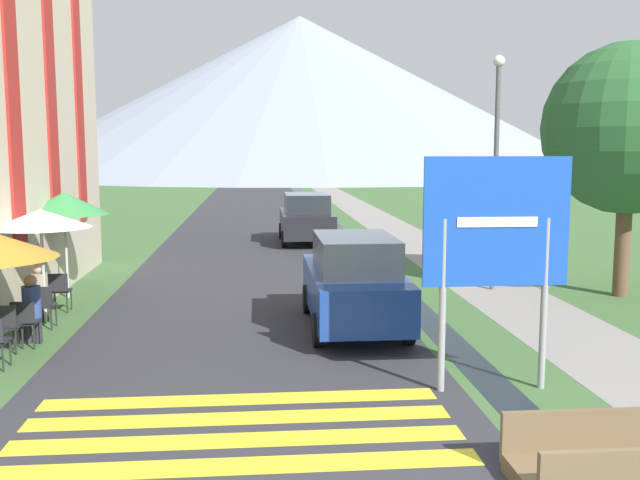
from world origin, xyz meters
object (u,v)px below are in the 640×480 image
Objects in this scene: streetlamp at (496,154)px; person_seated_far at (40,289)px; cafe_chair_middle at (43,303)px; parked_car_near at (354,282)px; cafe_umbrella_middle_white at (41,219)px; parked_car_far at (306,218)px; cafe_chair_near_left at (6,324)px; cafe_chair_far_left at (59,289)px; cafe_umbrella_rear_green at (64,204)px; tree_by_path at (629,129)px; cafe_chair_near_right at (25,320)px; road_sign at (496,239)px; footbridge at (599,468)px; person_seated_near at (32,305)px.

person_seated_far is at bearing -166.66° from streetlamp.
parked_car_near is at bearing -14.77° from cafe_chair_middle.
cafe_umbrella_middle_white is at bearing -40.44° from person_seated_far.
parked_car_far is 4.85× the size of cafe_chair_near_left.
cafe_umbrella_middle_white is at bearing 91.88° from cafe_chair_middle.
cafe_umbrella_rear_green is (-0.23, 1.54, 1.69)m from cafe_chair_far_left.
streetlamp is (3.97, -9.11, 2.41)m from parked_car_far.
tree_by_path reaches higher than parked_car_far.
cafe_chair_near_right is at bearing -80.90° from person_seated_far.
road_sign reaches higher than footbridge.
cafe_umbrella_middle_white reaches higher than cafe_chair_near_right.
footbridge is 11.08m from person_seated_far.
person_seated_near is (0.40, -3.97, -1.51)m from cafe_umbrella_rear_green.
cafe_chair_near_right is at bearing -85.00° from cafe_umbrella_rear_green.
cafe_chair_far_left is at bearing 82.18° from cafe_chair_middle.
cafe_chair_near_left is (-7.60, 2.52, -1.69)m from road_sign.
cafe_chair_near_right is (-5.85, -13.51, -0.40)m from parked_car_far.
parked_car_near is 5.97m from cafe_chair_near_right.
cafe_chair_near_right is (0.15, -2.77, 0.00)m from cafe_chair_far_left.
footbridge is at bearing -45.11° from person_seated_far.
cafe_chair_near_right is at bearing -171.25° from parked_car_near.
person_seated_far is (-0.12, 0.10, -1.43)m from cafe_umbrella_middle_white.
cafe_umbrella_rear_green is at bearing -179.52° from streetlamp.
person_seated_far reaches higher than cafe_chair_near_right.
streetlamp reaches higher than footbridge.
streetlamp is (10.20, 0.09, 1.12)m from cafe_umbrella_rear_green.
cafe_umbrella_rear_green is 13.10m from tree_by_path.
cafe_chair_far_left is 0.81m from person_seated_far.
cafe_chair_near_left is (-7.70, 5.56, 0.29)m from footbridge.
tree_by_path is (12.78, 1.46, 1.81)m from cafe_umbrella_middle_white.
cafe_umbrella_middle_white reaches higher than cafe_chair_near_left.
cafe_chair_far_left is at bearing -170.76° from streetlamp.
cafe_umbrella_rear_green is 0.42× the size of tree_by_path.
parked_car_far is 0.70× the size of tree_by_path.
cafe_chair_far_left is (-6.00, -10.73, -0.40)m from parked_car_far.
tree_by_path is at bearing 6.05° from person_seated_far.
cafe_umbrella_rear_green is at bearing 127.76° from footbridge.
footbridge is at bearing -20.49° from cafe_chair_near_right.
person_seated_near is (-5.87, -0.57, -0.22)m from parked_car_near.
cafe_chair_near_left is 0.69m from person_seated_near.
cafe_chair_near_left is 1.62m from cafe_chair_middle.
cafe_chair_near_right reaches higher than footbridge.
person_seated_near is at bearing -81.65° from cafe_umbrella_middle_white.
tree_by_path is at bearing 27.38° from cafe_chair_near_left.
road_sign reaches higher than cafe_umbrella_rear_green.
person_seated_far is (-0.17, -0.78, 0.15)m from cafe_chair_far_left.
cafe_chair_middle is 0.34× the size of cafe_umbrella_rear_green.
streetlamp is at bearing 71.38° from road_sign.
parked_car_far is at bearing 53.30° from cafe_chair_middle.
cafe_chair_far_left is at bearing 143.50° from road_sign.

